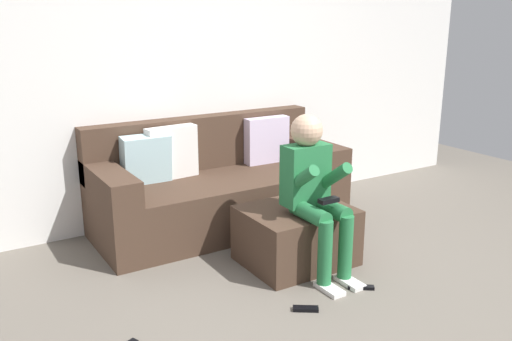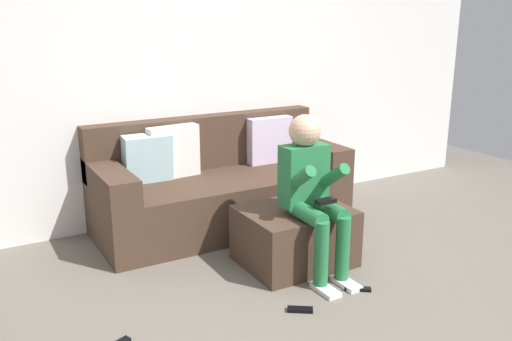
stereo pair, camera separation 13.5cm
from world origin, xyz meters
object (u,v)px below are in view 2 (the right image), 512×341
object	(u,v)px
couch_sectional	(219,187)
remote_near_ottoman	(358,289)
remote_by_storage_bin	(300,310)
person_seated	(312,186)
ottoman	(295,236)

from	to	relation	value
couch_sectional	remote_near_ottoman	distance (m)	1.57
couch_sectional	remote_by_storage_bin	size ratio (longest dim) A/B	13.44
person_seated	remote_near_ottoman	size ratio (longest dim) A/B	6.36
couch_sectional	remote_near_ottoman	bearing A→B (deg)	-79.81
person_seated	remote_by_storage_bin	world-z (taller)	person_seated
remote_near_ottoman	person_seated	bearing A→B (deg)	140.93
person_seated	remote_near_ottoman	world-z (taller)	person_seated
couch_sectional	remote_by_storage_bin	xyz separation A→B (m)	(-0.20, -1.54, -0.32)
couch_sectional	remote_near_ottoman	world-z (taller)	couch_sectional
person_seated	couch_sectional	bearing A→B (deg)	98.27
couch_sectional	person_seated	bearing A→B (deg)	-81.73
ottoman	remote_by_storage_bin	size ratio (longest dim) A/B	4.82
remote_near_ottoman	remote_by_storage_bin	bearing A→B (deg)	-140.83
ottoman	remote_by_storage_bin	world-z (taller)	ottoman
ottoman	couch_sectional	bearing A→B (deg)	98.97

